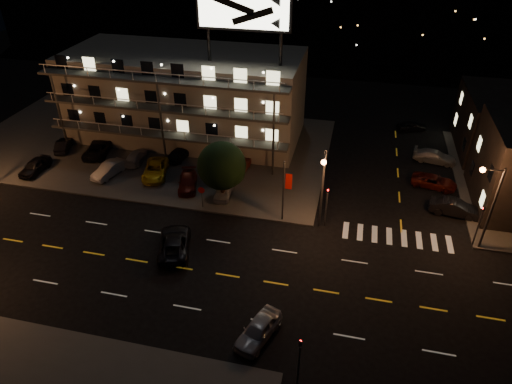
% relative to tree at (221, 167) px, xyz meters
% --- Properties ---
extents(ground, '(140.00, 140.00, 0.00)m').
position_rel_tree_xyz_m(ground, '(1.49, -10.46, -3.85)').
color(ground, black).
rests_on(ground, ground).
extents(curb_nw, '(44.00, 24.00, 0.15)m').
position_rel_tree_xyz_m(curb_nw, '(-12.51, 9.54, -3.78)').
color(curb_nw, '#3D3D3A').
rests_on(curb_nw, ground).
extents(motel, '(28.00, 13.80, 18.10)m').
position_rel_tree_xyz_m(motel, '(-8.46, 13.42, 1.49)').
color(motel, gray).
rests_on(motel, ground).
extents(streetlight_nc, '(0.44, 1.92, 8.00)m').
position_rel_tree_xyz_m(streetlight_nc, '(9.99, -2.53, 1.11)').
color(streetlight_nc, '#2D2D30').
rests_on(streetlight_nc, ground).
extents(streetlight_ne, '(1.92, 0.44, 8.00)m').
position_rel_tree_xyz_m(streetlight_ne, '(23.62, -2.16, 1.11)').
color(streetlight_ne, '#2D2D30').
rests_on(streetlight_ne, ground).
extents(signal_nw, '(0.20, 0.27, 4.60)m').
position_rel_tree_xyz_m(signal_nw, '(10.49, -1.96, -1.28)').
color(signal_nw, '#2D2D30').
rests_on(signal_nw, ground).
extents(signal_sw, '(0.20, 0.27, 4.60)m').
position_rel_tree_xyz_m(signal_sw, '(10.49, -18.96, -1.28)').
color(signal_sw, '#2D2D30').
rests_on(signal_sw, ground).
extents(signal_ne, '(0.27, 0.20, 4.60)m').
position_rel_tree_xyz_m(signal_ne, '(23.48, -1.96, -1.28)').
color(signal_ne, '#2D2D30').
rests_on(signal_ne, ground).
extents(banner_north, '(0.83, 0.16, 6.40)m').
position_rel_tree_xyz_m(banner_north, '(6.57, -2.06, -0.42)').
color(banner_north, '#2D2D30').
rests_on(banner_north, ground).
extents(stop_sign, '(0.91, 0.11, 2.61)m').
position_rel_tree_xyz_m(stop_sign, '(-1.51, -1.89, -2.14)').
color(stop_sign, '#2D2D30').
rests_on(stop_sign, ground).
extents(tree, '(4.95, 4.76, 6.23)m').
position_rel_tree_xyz_m(tree, '(0.00, 0.00, 0.00)').
color(tree, black).
rests_on(tree, curb_nw).
extents(lot_car_0, '(1.81, 4.31, 1.46)m').
position_rel_tree_xyz_m(lot_car_0, '(-21.71, 0.50, -2.97)').
color(lot_car_0, black).
rests_on(lot_car_0, curb_nw).
extents(lot_car_1, '(2.58, 4.61, 1.44)m').
position_rel_tree_xyz_m(lot_car_1, '(-13.38, 1.67, -2.98)').
color(lot_car_1, '#99999E').
rests_on(lot_car_1, curb_nw).
extents(lot_car_2, '(3.55, 5.57, 1.43)m').
position_rel_tree_xyz_m(lot_car_2, '(-8.43, 2.72, -2.99)').
color(lot_car_2, gold).
rests_on(lot_car_2, curb_nw).
extents(lot_car_3, '(2.98, 4.79, 1.30)m').
position_rel_tree_xyz_m(lot_car_3, '(-4.17, 1.25, -3.05)').
color(lot_car_3, '#51120B').
rests_on(lot_car_3, curb_nw).
extents(lot_car_4, '(1.77, 3.88, 1.29)m').
position_rel_tree_xyz_m(lot_car_4, '(-0.04, 0.54, -3.06)').
color(lot_car_4, '#99999E').
rests_on(lot_car_4, curb_nw).
extents(lot_car_5, '(2.55, 4.13, 1.28)m').
position_rel_tree_xyz_m(lot_car_5, '(-21.62, 5.86, -3.06)').
color(lot_car_5, black).
rests_on(lot_car_5, curb_nw).
extents(lot_car_6, '(3.52, 5.70, 1.47)m').
position_rel_tree_xyz_m(lot_car_6, '(-17.02, 5.81, -2.96)').
color(lot_car_6, black).
rests_on(lot_car_6, curb_nw).
extents(lot_car_7, '(2.05, 4.41, 1.25)m').
position_rel_tree_xyz_m(lot_car_7, '(-11.87, 5.12, -3.08)').
color(lot_car_7, '#99999E').
rests_on(lot_car_7, curb_nw).
extents(lot_car_8, '(2.42, 4.36, 1.40)m').
position_rel_tree_xyz_m(lot_car_8, '(-7.23, 6.91, -3.00)').
color(lot_car_8, black).
rests_on(lot_car_8, curb_nw).
extents(lot_car_9, '(1.63, 4.13, 1.34)m').
position_rel_tree_xyz_m(lot_car_9, '(0.38, 5.65, -3.03)').
color(lot_car_9, '#51120B').
rests_on(lot_car_9, curb_nw).
extents(side_car_0, '(4.83, 2.31, 1.53)m').
position_rel_tree_xyz_m(side_car_0, '(22.47, 2.61, -3.09)').
color(side_car_0, black).
rests_on(side_car_0, ground).
extents(side_car_1, '(4.97, 3.08, 1.28)m').
position_rel_tree_xyz_m(side_car_1, '(21.02, 7.39, -3.21)').
color(side_car_1, '#51120B').
rests_on(side_car_1, ground).
extents(side_car_2, '(5.00, 2.70, 1.38)m').
position_rel_tree_xyz_m(side_car_2, '(21.58, 13.07, -3.16)').
color(side_car_2, '#99999E').
rests_on(side_car_2, ground).
extents(side_car_3, '(3.99, 2.64, 1.26)m').
position_rel_tree_xyz_m(side_car_3, '(19.43, 21.14, -3.22)').
color(side_car_3, black).
rests_on(side_car_3, ground).
extents(road_car_east, '(3.07, 4.67, 1.48)m').
position_rel_tree_xyz_m(road_car_east, '(7.29, -15.91, -3.11)').
color(road_car_east, '#99999E').
rests_on(road_car_east, ground).
extents(road_car_west, '(4.10, 6.07, 1.55)m').
position_rel_tree_xyz_m(road_car_west, '(-1.85, -8.41, -3.08)').
color(road_car_west, black).
rests_on(road_car_west, ground).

